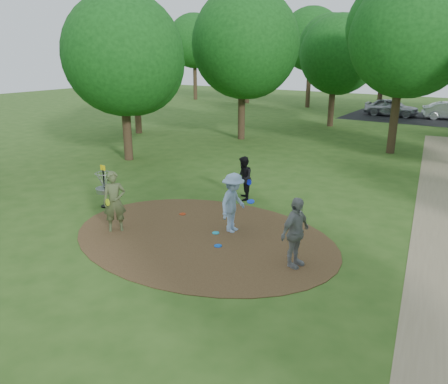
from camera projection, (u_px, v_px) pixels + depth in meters
The scene contains 13 objects.
ground at pixel (202, 237), 13.19m from camera, with size 100.00×100.00×0.00m, color #2D5119.
dirt_clearing at pixel (202, 236), 13.18m from camera, with size 8.40×8.40×0.02m, color #47301C.
parking_lot at pixel (434, 119), 36.10m from camera, with size 14.00×8.00×0.01m, color black.
player_observer_with_disc at pixel (114, 202), 13.36m from camera, with size 0.81×0.82×1.91m.
player_throwing_with_disc at pixel (233, 203), 13.31m from camera, with size 1.11×1.23×1.87m.
player_walking_with_disc at pixel (243, 178), 16.27m from camera, with size 0.96×1.02×1.66m.
player_waiting_with_disc at pixel (295, 233), 11.11m from camera, with size 0.66×1.17×1.88m.
disc_ground_cyan at pixel (216, 233), 13.40m from camera, with size 0.22×0.22×0.02m, color #1AADD3.
disc_ground_blue at pixel (218, 246), 12.51m from camera, with size 0.22×0.22×0.02m, color blue.
disc_ground_red at pixel (183, 214), 14.96m from camera, with size 0.22×0.22×0.02m, color #B73112.
car_left at pixel (391, 107), 37.72m from camera, with size 1.79×4.44×1.51m, color #9E9FA5.
disc_golf_basket at pixel (104, 183), 15.49m from camera, with size 0.63×0.63×1.54m.
tree_ring at pixel (351, 52), 19.55m from camera, with size 37.08×45.94×9.76m.
Camera 1 is at (7.16, -9.82, 5.33)m, focal length 35.00 mm.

